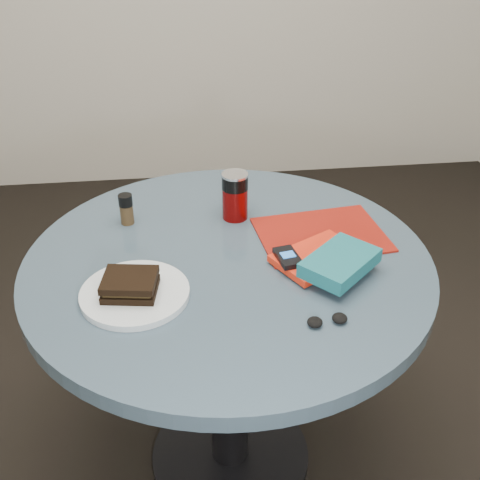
{
  "coord_description": "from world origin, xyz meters",
  "views": [
    {
      "loc": [
        -0.11,
        -1.22,
        1.57
      ],
      "look_at": [
        0.03,
        0.0,
        0.8
      ],
      "focal_mm": 45.0,
      "sensor_mm": 36.0,
      "label": 1
    }
  ],
  "objects": [
    {
      "name": "ground",
      "position": [
        0.0,
        0.0,
        0.0
      ],
      "size": [
        4.0,
        4.0,
        0.0
      ],
      "primitive_type": "plane",
      "color": "black",
      "rests_on": "ground"
    },
    {
      "name": "sandwich",
      "position": [
        -0.23,
        -0.13,
        0.79
      ],
      "size": [
        0.13,
        0.12,
        0.04
      ],
      "color": "black",
      "rests_on": "plate"
    },
    {
      "name": "headphones",
      "position": [
        0.18,
        -0.27,
        0.76
      ],
      "size": [
        0.09,
        0.04,
        0.02
      ],
      "color": "black",
      "rests_on": "table"
    },
    {
      "name": "novel",
      "position": [
        0.25,
        -0.11,
        0.79
      ],
      "size": [
        0.21,
        0.21,
        0.04
      ],
      "primitive_type": "cube",
      "rotation": [
        0.0,
        0.0,
        0.75
      ],
      "color": "#155A64",
      "rests_on": "red_book"
    },
    {
      "name": "red_book",
      "position": [
        0.21,
        -0.04,
        0.76
      ],
      "size": [
        0.25,
        0.22,
        0.02
      ],
      "primitive_type": "cube",
      "rotation": [
        0.0,
        0.0,
        0.52
      ],
      "color": "red",
      "rests_on": "magazine"
    },
    {
      "name": "table",
      "position": [
        0.0,
        0.0,
        0.59
      ],
      "size": [
        1.0,
        1.0,
        0.75
      ],
      "color": "black",
      "rests_on": "ground"
    },
    {
      "name": "pepper_grinder",
      "position": [
        -0.25,
        0.2,
        0.79
      ],
      "size": [
        0.04,
        0.04,
        0.08
      ],
      "color": "#3E2E1A",
      "rests_on": "table"
    },
    {
      "name": "soda_can",
      "position": [
        0.04,
        0.2,
        0.82
      ],
      "size": [
        0.08,
        0.08,
        0.13
      ],
      "color": "#5B0404",
      "rests_on": "table"
    },
    {
      "name": "plate",
      "position": [
        -0.22,
        -0.13,
        0.76
      ],
      "size": [
        0.32,
        0.32,
        0.02
      ],
      "primitive_type": "cylinder",
      "rotation": [
        0.0,
        0.0,
        -0.42
      ],
      "color": "silver",
      "rests_on": "table"
    },
    {
      "name": "magazine",
      "position": [
        0.25,
        0.08,
        0.75
      ],
      "size": [
        0.35,
        0.28,
        0.01
      ],
      "primitive_type": "cube",
      "rotation": [
        0.0,
        0.0,
        0.12
      ],
      "color": "maroon",
      "rests_on": "table"
    },
    {
      "name": "mp3_player",
      "position": [
        0.14,
        -0.06,
        0.78
      ],
      "size": [
        0.06,
        0.09,
        0.02
      ],
      "color": "black",
      "rests_on": "red_book"
    }
  ]
}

